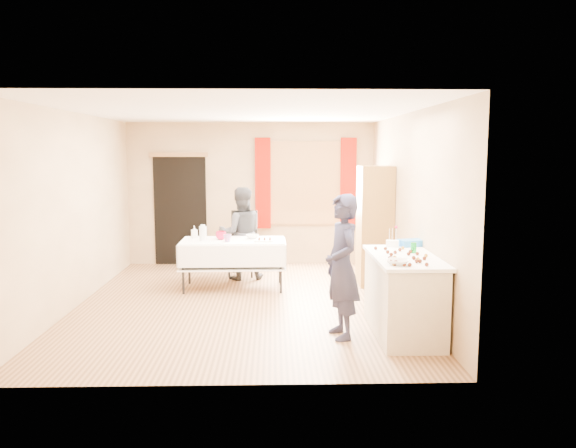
{
  "coord_description": "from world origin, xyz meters",
  "views": [
    {
      "loc": [
        0.41,
        -7.56,
        2.08
      ],
      "look_at": [
        0.61,
        0.0,
        1.1
      ],
      "focal_mm": 35.0,
      "sensor_mm": 36.0,
      "label": 1
    }
  ],
  "objects_px": {
    "cabinet": "(375,226)",
    "girl": "(342,267)",
    "party_table": "(233,260)",
    "woman": "(241,233)",
    "chair": "(243,256)",
    "counter": "(403,295)"
  },
  "relations": [
    {
      "from": "party_table",
      "to": "woman",
      "type": "bearing_deg",
      "value": 82.04
    },
    {
      "from": "party_table",
      "to": "girl",
      "type": "height_order",
      "value": "girl"
    },
    {
      "from": "counter",
      "to": "chair",
      "type": "distance_m",
      "value": 3.72
    },
    {
      "from": "party_table",
      "to": "chair",
      "type": "height_order",
      "value": "chair"
    },
    {
      "from": "cabinet",
      "to": "girl",
      "type": "height_order",
      "value": "cabinet"
    },
    {
      "from": "cabinet",
      "to": "party_table",
      "type": "xyz_separation_m",
      "value": [
        -2.19,
        -0.23,
        -0.48
      ]
    },
    {
      "from": "counter",
      "to": "party_table",
      "type": "distance_m",
      "value": 3.03
    },
    {
      "from": "girl",
      "to": "chair",
      "type": "bearing_deg",
      "value": -171.08
    },
    {
      "from": "chair",
      "to": "girl",
      "type": "xyz_separation_m",
      "value": [
        1.28,
        -3.24,
        0.49
      ]
    },
    {
      "from": "cabinet",
      "to": "woman",
      "type": "height_order",
      "value": "cabinet"
    },
    {
      "from": "cabinet",
      "to": "woman",
      "type": "relative_size",
      "value": 1.23
    },
    {
      "from": "woman",
      "to": "party_table",
      "type": "bearing_deg",
      "value": 73.77
    },
    {
      "from": "party_table",
      "to": "woman",
      "type": "relative_size",
      "value": 1.06
    },
    {
      "from": "girl",
      "to": "counter",
      "type": "bearing_deg",
      "value": 85.25
    },
    {
      "from": "cabinet",
      "to": "girl",
      "type": "distance_m",
      "value": 2.66
    },
    {
      "from": "counter",
      "to": "girl",
      "type": "xyz_separation_m",
      "value": [
        -0.72,
        -0.1,
        0.36
      ]
    },
    {
      "from": "cabinet",
      "to": "girl",
      "type": "bearing_deg",
      "value": -107.96
    },
    {
      "from": "party_table",
      "to": "cabinet",
      "type": "bearing_deg",
      "value": 5.32
    },
    {
      "from": "chair",
      "to": "woman",
      "type": "relative_size",
      "value": 0.72
    },
    {
      "from": "party_table",
      "to": "chair",
      "type": "bearing_deg",
      "value": 83.76
    },
    {
      "from": "counter",
      "to": "woman",
      "type": "xyz_separation_m",
      "value": [
        -2.01,
        2.84,
        0.3
      ]
    },
    {
      "from": "party_table",
      "to": "girl",
      "type": "distance_m",
      "value": 2.7
    }
  ]
}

